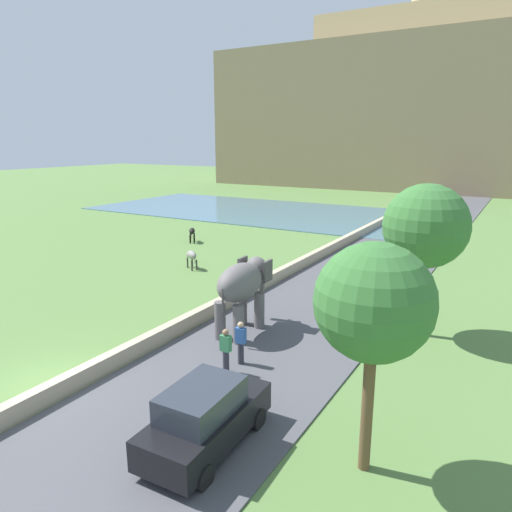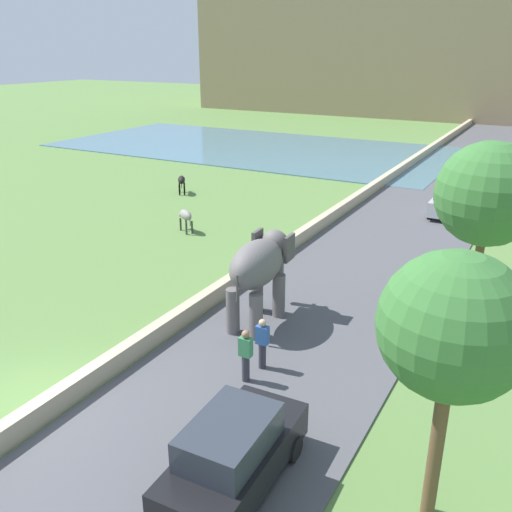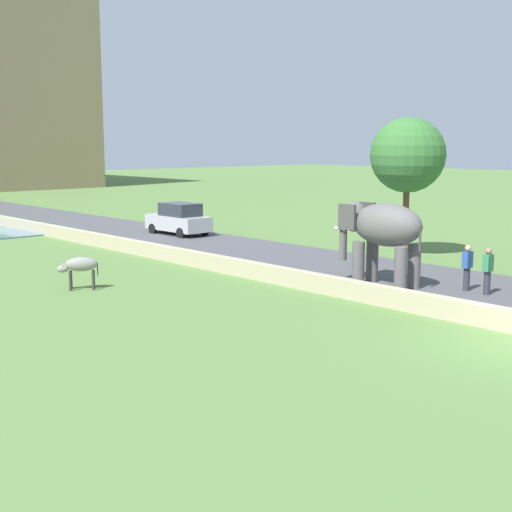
# 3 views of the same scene
# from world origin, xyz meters

# --- Properties ---
(road_surface) EXTENTS (7.00, 120.00, 0.06)m
(road_surface) POSITION_xyz_m (5.00, 20.00, 0.03)
(road_surface) COLOR #4C4C51
(road_surface) RESTS_ON ground
(barrier_wall) EXTENTS (0.40, 110.00, 0.62)m
(barrier_wall) POSITION_xyz_m (1.20, 18.00, 0.31)
(barrier_wall) COLOR tan
(barrier_wall) RESTS_ON ground
(elephant) EXTENTS (1.52, 3.49, 2.99)m
(elephant) POSITION_xyz_m (3.41, 6.92, 2.04)
(elephant) COLOR #605B5B
(elephant) RESTS_ON ground
(person_beside_elephant) EXTENTS (0.36, 0.22, 1.63)m
(person_beside_elephant) POSITION_xyz_m (4.89, 4.40, 0.87)
(person_beside_elephant) COLOR #33333D
(person_beside_elephant) RESTS_ON ground
(person_trailing) EXTENTS (0.36, 0.22, 1.63)m
(person_trailing) POSITION_xyz_m (4.81, 3.59, 0.87)
(person_trailing) COLOR #33333D
(person_trailing) RESTS_ON ground
(car_silver) EXTENTS (1.80, 4.00, 1.80)m
(car_silver) POSITION_xyz_m (6.58, 23.11, 0.90)
(car_silver) COLOR #B7B7BC
(car_silver) RESTS_ON ground
(cow_grey) EXTENTS (1.35, 1.02, 1.15)m
(cow_grey) POSITION_xyz_m (-4.58, 13.72, 0.84)
(cow_grey) COLOR gray
(cow_grey) RESTS_ON ground
(tree_near) EXTENTS (3.31, 3.31, 6.18)m
(tree_near) POSITION_xyz_m (9.69, 10.35, 4.50)
(tree_near) COLOR brown
(tree_near) RESTS_ON ground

